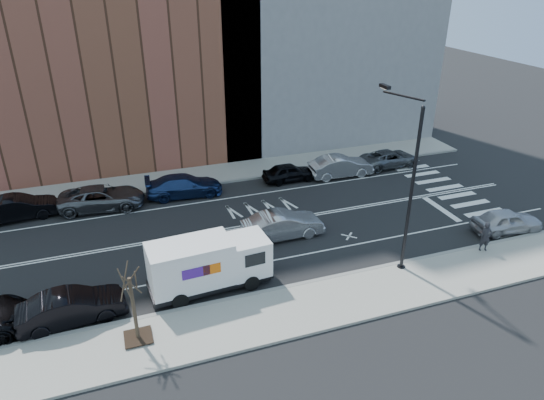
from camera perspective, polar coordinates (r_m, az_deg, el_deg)
ground at (r=30.64m, az=-3.85°, el=-3.22°), size 120.00×120.00×0.00m
sidewalk_near at (r=23.64m, az=2.17°, el=-12.93°), size 44.00×3.60×0.15m
sidewalk_far at (r=38.32m, az=-7.47°, el=2.97°), size 44.00×3.60×0.15m
curb_near at (r=24.97m, az=0.64°, el=-10.47°), size 44.00×0.25×0.17m
curb_far at (r=36.70m, az=-6.85°, el=1.95°), size 44.00×0.25×0.17m
crosswalk at (r=37.63m, az=20.28°, el=0.93°), size 3.00×14.00×0.01m
road_markings at (r=30.63m, az=-3.85°, el=-3.21°), size 40.00×8.60×0.01m
bldg_brick at (r=41.64m, az=-22.02°, el=18.85°), size 26.00×10.00×22.00m
streetlight at (r=25.48m, az=15.60°, el=2.26°), size 0.44×4.02×9.34m
street_tree at (r=22.04m, az=-15.84°, el=-12.86°), size 1.20×1.20×3.75m
fedex_van at (r=24.59m, az=-7.50°, el=-7.41°), size 6.27×2.50×2.81m
far_parked_b at (r=35.25m, az=-27.71°, el=-0.81°), size 4.97×2.16×1.59m
far_parked_c at (r=34.55m, az=-19.40°, el=0.25°), size 5.83×3.15×1.55m
far_parked_d at (r=34.95m, az=-10.29°, el=1.68°), size 5.50×2.56×1.55m
far_parked_e at (r=36.84m, az=2.06°, el=3.26°), size 4.09×1.65×1.39m
far_parked_f at (r=38.01m, az=8.07°, el=3.96°), size 5.05×1.87×1.65m
far_parked_g at (r=40.75m, az=13.68°, el=4.77°), size 4.93×2.37×1.35m
driving_sedan at (r=29.16m, az=1.26°, el=-2.95°), size 4.97×1.82×1.63m
near_parked_rear_a at (r=24.50m, az=-22.47°, el=-11.59°), size 4.87×2.09×1.56m
near_parked_front at (r=33.08m, az=25.92°, el=-2.22°), size 4.50×2.24×1.47m
pedestrian at (r=30.06m, az=23.84°, el=-3.99°), size 0.73×0.59×1.75m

